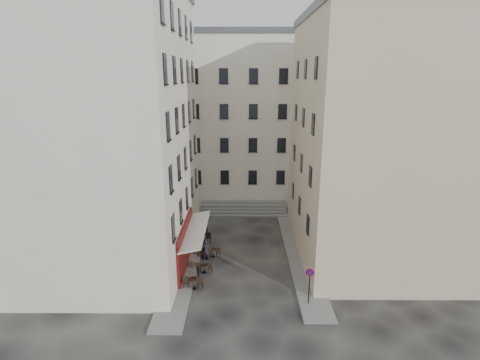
{
  "coord_description": "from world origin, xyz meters",
  "views": [
    {
      "loc": [
        -0.15,
        -24.82,
        14.06
      ],
      "look_at": [
        -0.3,
        4.0,
        5.98
      ],
      "focal_mm": 28.0,
      "sensor_mm": 36.0,
      "label": 1
    }
  ],
  "objects_px": {
    "bistro_table_a": "(193,282)",
    "no_parking_sign": "(310,279)",
    "bistro_table_b": "(204,268)",
    "pedestrian": "(206,250)"
  },
  "relations": [
    {
      "from": "bistro_table_b",
      "to": "pedestrian",
      "type": "distance_m",
      "value": 2.03
    },
    {
      "from": "bistro_table_a",
      "to": "bistro_table_b",
      "type": "distance_m",
      "value": 2.21
    },
    {
      "from": "bistro_table_a",
      "to": "bistro_table_b",
      "type": "xyz_separation_m",
      "value": [
        0.55,
        2.14,
        -0.07
      ]
    },
    {
      "from": "no_parking_sign",
      "to": "pedestrian",
      "type": "relative_size",
      "value": 1.5
    },
    {
      "from": "bistro_table_a",
      "to": "pedestrian",
      "type": "relative_size",
      "value": 0.8
    },
    {
      "from": "no_parking_sign",
      "to": "bistro_table_a",
      "type": "height_order",
      "value": "no_parking_sign"
    },
    {
      "from": "no_parking_sign",
      "to": "bistro_table_b",
      "type": "bearing_deg",
      "value": 154.45
    },
    {
      "from": "pedestrian",
      "to": "bistro_table_a",
      "type": "bearing_deg",
      "value": 87.14
    },
    {
      "from": "bistro_table_a",
      "to": "no_parking_sign",
      "type": "bearing_deg",
      "value": -13.31
    },
    {
      "from": "no_parking_sign",
      "to": "pedestrian",
      "type": "bearing_deg",
      "value": 143.76
    }
  ]
}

